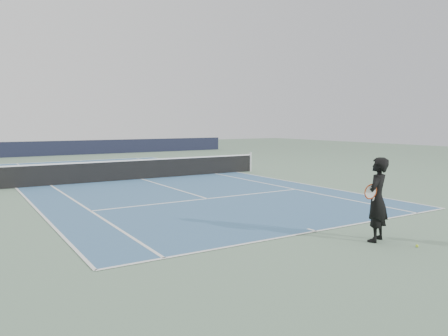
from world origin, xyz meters
TOP-DOWN VIEW (x-y plane):
  - ground at (0.00, 0.00)m, footprint 80.00×80.00m
  - court_surface at (0.00, 0.00)m, footprint 10.97×23.77m
  - tennis_net at (0.00, 0.00)m, footprint 12.90×0.10m
  - windscreen_far at (0.00, 17.88)m, footprint 30.00×0.25m
  - tennis_player at (0.56, -13.24)m, footprint 0.89×0.76m
  - tennis_ball at (0.92, -14.05)m, footprint 0.06×0.06m

SIDE VIEW (x-z plane):
  - ground at x=0.00m, z-range 0.00..0.00m
  - court_surface at x=0.00m, z-range 0.00..0.01m
  - tennis_ball at x=0.92m, z-range 0.00..0.06m
  - tennis_net at x=0.00m, z-range -0.03..1.04m
  - windscreen_far at x=0.00m, z-range 0.00..1.20m
  - tennis_player at x=0.56m, z-range 0.00..1.94m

